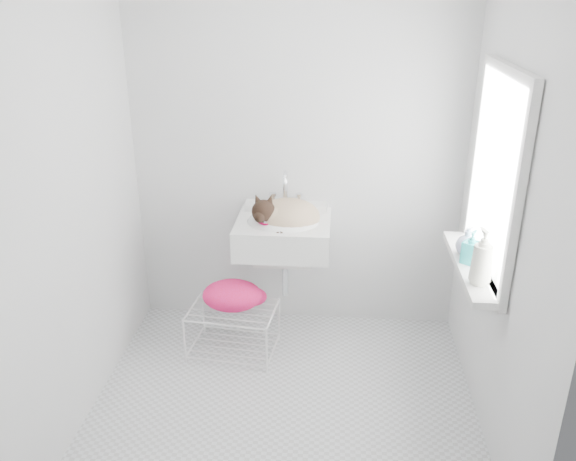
# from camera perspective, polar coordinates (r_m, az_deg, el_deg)

# --- Properties ---
(floor) EXTENTS (2.20, 2.00, 0.02)m
(floor) POSITION_cam_1_polar(r_m,az_deg,el_deg) (3.59, -0.40, -16.25)
(floor) COLOR silver
(floor) RESTS_ON ground
(back_wall) EXTENTS (2.20, 0.02, 2.50)m
(back_wall) POSITION_cam_1_polar(r_m,az_deg,el_deg) (3.92, 0.88, 7.82)
(back_wall) COLOR silver
(back_wall) RESTS_ON ground
(right_wall) EXTENTS (0.02, 2.00, 2.50)m
(right_wall) POSITION_cam_1_polar(r_m,az_deg,el_deg) (3.07, 20.43, 2.09)
(right_wall) COLOR silver
(right_wall) RESTS_ON ground
(left_wall) EXTENTS (0.02, 2.00, 2.50)m
(left_wall) POSITION_cam_1_polar(r_m,az_deg,el_deg) (3.25, -20.18, 3.23)
(left_wall) COLOR silver
(left_wall) RESTS_ON ground
(window_glass) EXTENTS (0.01, 0.80, 1.00)m
(window_glass) POSITION_cam_1_polar(r_m,az_deg,el_deg) (3.22, 19.55, 5.02)
(window_glass) COLOR white
(window_glass) RESTS_ON right_wall
(window_frame) EXTENTS (0.04, 0.90, 1.10)m
(window_frame) POSITION_cam_1_polar(r_m,az_deg,el_deg) (3.22, 19.29, 5.03)
(window_frame) COLOR white
(window_frame) RESTS_ON right_wall
(windowsill) EXTENTS (0.16, 0.88, 0.04)m
(windowsill) POSITION_cam_1_polar(r_m,az_deg,el_deg) (3.39, 17.18, -3.30)
(windowsill) COLOR white
(windowsill) RESTS_ON right_wall
(sink) EXTENTS (0.60, 0.53, 0.24)m
(sink) POSITION_cam_1_polar(r_m,az_deg,el_deg) (3.80, -0.45, 1.00)
(sink) COLOR white
(sink) RESTS_ON back_wall
(faucet) EXTENTS (0.22, 0.15, 0.22)m
(faucet) POSITION_cam_1_polar(r_m,az_deg,el_deg) (3.92, -0.22, 3.87)
(faucet) COLOR silver
(faucet) RESTS_ON sink
(cat) EXTENTS (0.48, 0.42, 0.28)m
(cat) POSITION_cam_1_polar(r_m,az_deg,el_deg) (3.77, -0.28, 1.47)
(cat) COLOR #CCAB8A
(cat) RESTS_ON sink
(wire_rack) EXTENTS (0.57, 0.43, 0.32)m
(wire_rack) POSITION_cam_1_polar(r_m,az_deg,el_deg) (3.95, -5.28, -9.63)
(wire_rack) COLOR silver
(wire_rack) RESTS_ON floor
(towel) EXTENTS (0.40, 0.28, 0.16)m
(towel) POSITION_cam_1_polar(r_m,az_deg,el_deg) (3.87, -5.37, -6.90)
(towel) COLOR red
(towel) RESTS_ON wire_rack
(bottle_a) EXTENTS (0.11, 0.11, 0.25)m
(bottle_a) POSITION_cam_1_polar(r_m,az_deg,el_deg) (3.17, 17.87, -4.86)
(bottle_a) COLOR white
(bottle_a) RESTS_ON windowsill
(bottle_b) EXTENTS (0.12, 0.12, 0.18)m
(bottle_b) POSITION_cam_1_polar(r_m,az_deg,el_deg) (3.38, 17.05, -2.99)
(bottle_b) COLOR teal
(bottle_b) RESTS_ON windowsill
(bottle_c) EXTENTS (0.17, 0.17, 0.16)m
(bottle_c) POSITION_cam_1_polar(r_m,az_deg,el_deg) (3.48, 16.71, -2.20)
(bottle_c) COLOR silver
(bottle_c) RESTS_ON windowsill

